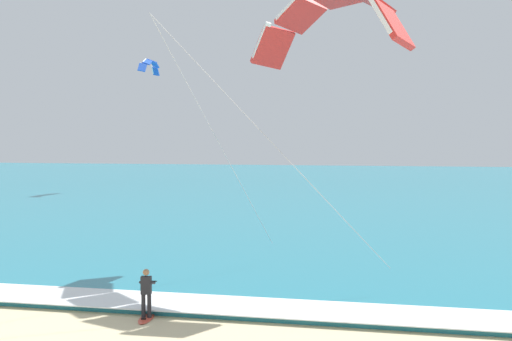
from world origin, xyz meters
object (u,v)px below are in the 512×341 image
(kite_primary, at_px, (329,17))
(kite_distant, at_px, (150,65))
(surfboard, at_px, (146,318))
(kitesurfer, at_px, (146,291))

(kite_primary, distance_m, kite_distant, 45.28)
(surfboard, height_order, kite_distant, kite_distant)
(kitesurfer, bearing_deg, kite_distant, 111.36)
(surfboard, xyz_separation_m, kite_primary, (5.51, 6.50, 11.09))
(kitesurfer, height_order, kite_primary, kite_primary)
(kite_primary, relative_size, kite_distant, 2.35)
(kite_primary, bearing_deg, surfboard, -130.27)
(kite_distant, bearing_deg, kite_primary, -59.09)
(surfboard, relative_size, kite_distant, 0.30)
(surfboard, height_order, kite_primary, kite_primary)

